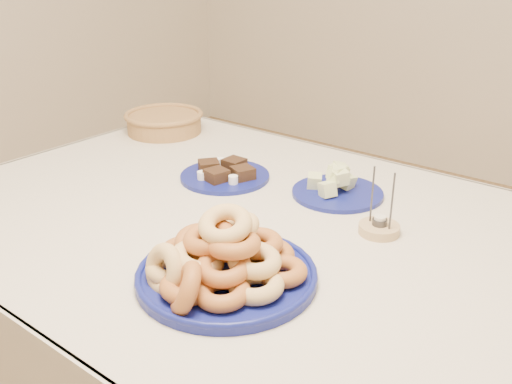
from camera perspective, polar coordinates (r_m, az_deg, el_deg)
dining_table at (r=1.35m, az=1.33°, el=-7.37°), size 1.71×1.11×0.75m
donut_platter at (r=1.07m, az=-3.27°, el=-7.11°), size 0.45×0.45×0.16m
melon_plate at (r=1.46m, az=8.07°, el=0.56°), size 0.28×0.28×0.08m
brownie_plate at (r=1.55m, az=-3.13°, el=1.81°), size 0.32×0.32×0.04m
wicker_basket at (r=1.96m, az=-9.17°, el=6.97°), size 0.35×0.35×0.07m
candle_holder at (r=1.29m, az=12.21°, el=-3.48°), size 0.10×0.10×0.15m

